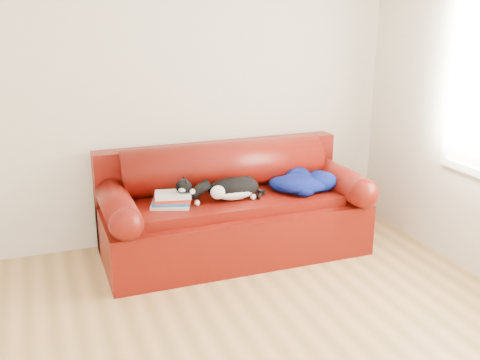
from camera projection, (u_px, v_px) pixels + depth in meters
The scene contains 6 objects.
room_shell at pixel (230, 70), 2.65m from camera, with size 4.52×4.02×2.61m.
sofa_base at pixel (234, 225), 4.58m from camera, with size 2.10×0.90×0.50m.
sofa_back at pixel (224, 181), 4.71m from camera, with size 2.10×1.01×0.88m.
book_stack at pixel (172, 200), 4.25m from camera, with size 0.35×0.31×0.10m.
cat at pixel (233, 189), 4.38m from camera, with size 0.61×0.32×0.22m.
blanket at pixel (303, 182), 4.60m from camera, with size 0.56×0.44×0.17m.
Camera 1 is at (-0.77, -2.51, 1.96)m, focal length 42.00 mm.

